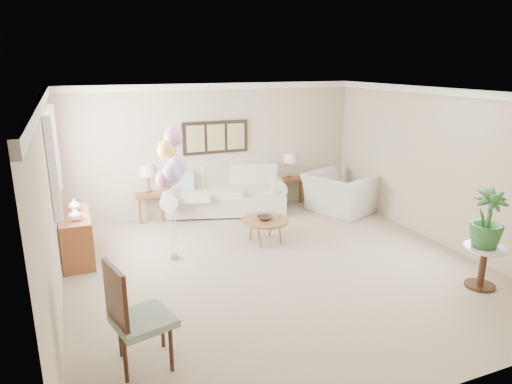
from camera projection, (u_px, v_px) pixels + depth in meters
ground_plane at (277, 268)px, 6.88m from camera, size 6.00×6.00×0.00m
room_shell at (269, 162)px, 6.47m from camera, size 6.04×6.04×2.60m
wall_art_triptych at (216, 137)px, 9.09m from camera, size 1.35×0.06×0.65m
sofa at (225, 194)px, 9.38m from camera, size 2.87×1.62×0.96m
end_table_left at (149, 196)px, 8.89m from camera, size 0.52×0.48×0.57m
end_table_right at (288, 181)px, 10.04m from camera, size 0.52×0.48×0.57m
lamp_left at (147, 171)px, 8.75m from camera, size 0.30×0.30×0.53m
lamp_right at (289, 159)px, 9.90m from camera, size 0.30×0.30×0.53m
coffee_table at (265, 221)px, 7.79m from camera, size 0.81×0.81×0.41m
decor_bowl at (265, 218)px, 7.75m from camera, size 0.28×0.28×0.07m
armchair at (339, 193)px, 9.34m from camera, size 1.46×1.55×0.81m
side_table at (484, 257)px, 6.19m from camera, size 0.55×0.55×0.60m
potted_plant at (488, 219)px, 6.03m from camera, size 0.58×0.58×0.80m
accent_chair at (134, 314)px, 4.52m from camera, size 0.67×0.67×1.13m
credenza at (77, 237)px, 7.10m from camera, size 0.46×1.20×0.74m
vase_white at (75, 214)px, 6.72m from camera, size 0.24×0.24×0.20m
vase_sage at (74, 205)px, 7.16m from camera, size 0.21×0.21×0.20m
balloon_cluster at (171, 162)px, 6.76m from camera, size 0.49×0.55×2.08m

